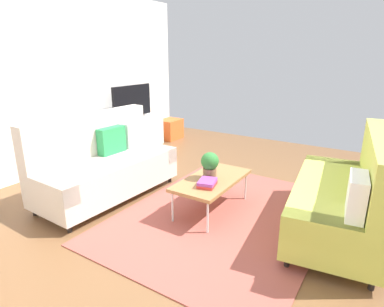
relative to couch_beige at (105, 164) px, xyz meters
name	(u,v)px	position (x,y,z in m)	size (l,w,h in m)	color
ground_plane	(195,212)	(0.22, -1.29, -0.45)	(7.68, 7.68, 0.00)	brown
wall_far	(41,81)	(0.22, 1.51, 1.00)	(6.40, 0.12, 2.90)	white
area_rug	(224,215)	(0.33, -1.62, -0.44)	(2.90, 2.20, 0.01)	#9E4C42
couch_beige	(105,164)	(0.00, 0.00, 0.00)	(1.93, 0.91, 1.10)	beige
couch_green	(344,195)	(0.68, -2.84, -0.01)	(1.99, 1.07, 1.10)	#C1CC51
coffee_table	(212,181)	(0.38, -1.42, -0.05)	(1.10, 0.56, 0.42)	#9E7042
tv_console	(133,134)	(1.82, 1.17, -0.13)	(1.40, 0.44, 0.64)	silver
tv	(132,102)	(1.82, 1.15, 0.51)	(1.00, 0.20, 0.64)	black
storage_trunk	(170,129)	(2.92, 1.07, -0.23)	(0.52, 0.40, 0.44)	orange
potted_plant	(210,164)	(0.37, -1.39, 0.15)	(0.21, 0.21, 0.33)	brown
table_book_0	(207,185)	(0.15, -1.49, -0.01)	(0.24, 0.18, 0.04)	red
table_book_1	(207,182)	(0.15, -1.49, 0.03)	(0.24, 0.18, 0.04)	purple
vase_0	(108,118)	(1.24, 1.22, 0.29)	(0.10, 0.10, 0.20)	#4C72B2
bottle_0	(118,118)	(1.41, 1.13, 0.27)	(0.05, 0.05, 0.15)	#3F8C4C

